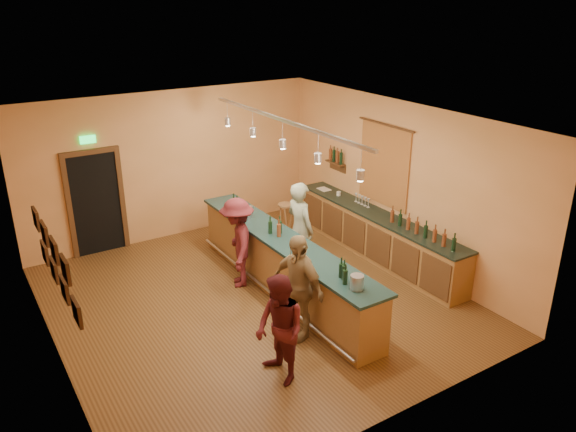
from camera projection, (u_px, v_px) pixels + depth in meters
floor at (254, 300)px, 9.90m from camera, size 7.00×7.00×0.00m
ceiling at (249, 121)px, 8.71m from camera, size 6.50×7.00×0.02m
wall_back at (173, 165)px, 12.05m from camera, size 6.50×0.02×3.20m
wall_front at (397, 310)px, 6.57m from camera, size 6.50×0.02×3.20m
wall_left at (44, 263)px, 7.69m from camera, size 0.02×7.00×3.20m
wall_right at (398, 183)px, 10.93m from camera, size 0.02×7.00×3.20m
doorway at (96, 201)px, 11.36m from camera, size 1.15×0.09×2.48m
tapestry at (384, 166)px, 11.14m from camera, size 0.03×1.40×1.60m
bottle_shelf at (336, 158)px, 12.35m from camera, size 0.17×0.55×0.54m
picture_grid at (55, 260)px, 6.99m from camera, size 0.06×2.20×0.70m
back_counter at (377, 235)px, 11.34m from camera, size 0.60×4.55×1.27m
tasting_bar at (283, 261)px, 9.98m from camera, size 0.73×5.10×1.38m
pendant_track at (283, 130)px, 9.10m from camera, size 0.11×4.60×0.50m
bartender at (300, 229)px, 10.54m from camera, size 0.50×0.71×1.84m
customer_a at (280, 330)px, 7.61m from camera, size 0.60×0.77×1.59m
customer_b at (298, 287)px, 8.59m from camera, size 0.62×1.08×1.73m
customer_c at (238, 243)px, 10.15m from camera, size 1.00×1.24×1.68m
bar_stool at (286, 210)px, 12.44m from camera, size 0.34×0.34×0.71m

